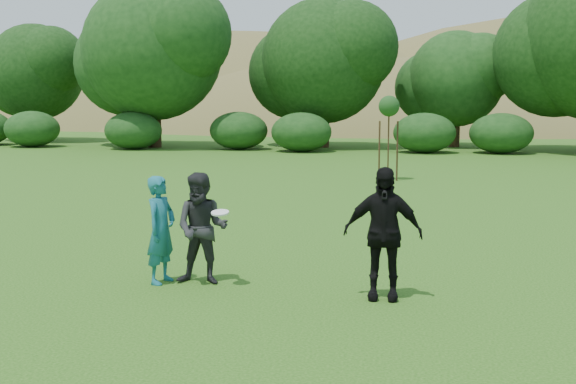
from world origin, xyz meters
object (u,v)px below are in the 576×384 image
Objects in this scene: sapling at (389,108)px; player_teal at (161,230)px; player_black at (383,233)px; player_grey at (202,229)px.

player_teal is at bearing -98.92° from sapling.
player_teal is at bearing 174.51° from player_black.
player_grey is at bearing 172.11° from player_black.
sapling reaches higher than player_teal.
player_black is at bearing -81.50° from player_teal.
player_black is (2.77, -0.21, 0.09)m from player_grey.
player_black is 14.38m from sapling.
sapling reaches higher than player_grey.
sapling is at bearing 1.52° from player_teal.
sapling is (-1.19, 14.25, 1.47)m from player_black.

